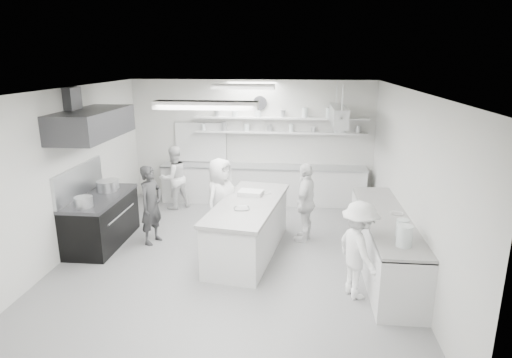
# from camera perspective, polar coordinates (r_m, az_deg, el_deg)

# --- Properties ---
(floor) EXTENTS (6.00, 7.00, 0.02)m
(floor) POSITION_cam_1_polar(r_m,az_deg,el_deg) (8.05, -3.21, -10.31)
(floor) COLOR #949496
(floor) RESTS_ON ground
(ceiling) EXTENTS (6.00, 7.00, 0.02)m
(ceiling) POSITION_cam_1_polar(r_m,az_deg,el_deg) (7.26, -3.57, 11.67)
(ceiling) COLOR white
(ceiling) RESTS_ON wall_back
(wall_back) EXTENTS (6.00, 0.04, 3.00)m
(wall_back) POSITION_cam_1_polar(r_m,az_deg,el_deg) (10.90, -0.52, 5.01)
(wall_back) COLOR beige
(wall_back) RESTS_ON floor
(wall_front) EXTENTS (6.00, 0.04, 3.00)m
(wall_front) POSITION_cam_1_polar(r_m,az_deg,el_deg) (4.32, -10.76, -12.35)
(wall_front) COLOR beige
(wall_front) RESTS_ON floor
(wall_left) EXTENTS (0.04, 7.00, 3.00)m
(wall_left) POSITION_cam_1_polar(r_m,az_deg,el_deg) (8.51, -23.77, 0.63)
(wall_left) COLOR beige
(wall_left) RESTS_ON floor
(wall_right) EXTENTS (0.04, 7.00, 3.00)m
(wall_right) POSITION_cam_1_polar(r_m,az_deg,el_deg) (7.65, 19.41, -0.49)
(wall_right) COLOR beige
(wall_right) RESTS_ON floor
(stove) EXTENTS (0.80, 1.80, 0.90)m
(stove) POSITION_cam_1_polar(r_m,az_deg,el_deg) (8.97, -19.57, -5.25)
(stove) COLOR black
(stove) RESTS_ON floor
(exhaust_hood) EXTENTS (0.85, 2.00, 0.50)m
(exhaust_hood) POSITION_cam_1_polar(r_m,az_deg,el_deg) (8.51, -20.73, 6.81)
(exhaust_hood) COLOR #3B3B3F
(exhaust_hood) RESTS_ON wall_left
(back_counter) EXTENTS (5.00, 0.60, 0.92)m
(back_counter) POSITION_cam_1_polar(r_m,az_deg,el_deg) (10.82, 0.90, -0.73)
(back_counter) COLOR silver
(back_counter) RESTS_ON floor
(shelf_lower) EXTENTS (4.20, 0.26, 0.04)m
(shelf_lower) POSITION_cam_1_polar(r_m,az_deg,el_deg) (10.67, 3.16, 6.13)
(shelf_lower) COLOR silver
(shelf_lower) RESTS_ON wall_back
(shelf_upper) EXTENTS (4.20, 0.26, 0.04)m
(shelf_upper) POSITION_cam_1_polar(r_m,az_deg,el_deg) (10.62, 3.19, 7.99)
(shelf_upper) COLOR silver
(shelf_upper) RESTS_ON wall_back
(pass_through_window) EXTENTS (1.30, 0.04, 1.00)m
(pass_through_window) POSITION_cam_1_polar(r_m,az_deg,el_deg) (11.10, -7.24, 4.82)
(pass_through_window) COLOR black
(pass_through_window) RESTS_ON wall_back
(wall_clock) EXTENTS (0.32, 0.05, 0.32)m
(wall_clock) POSITION_cam_1_polar(r_m,az_deg,el_deg) (10.70, 0.53, 9.96)
(wall_clock) COLOR beige
(wall_clock) RESTS_ON wall_back
(right_counter) EXTENTS (0.74, 3.30, 0.94)m
(right_counter) POSITION_cam_1_polar(r_m,az_deg,el_deg) (7.73, 16.51, -8.20)
(right_counter) COLOR silver
(right_counter) RESTS_ON floor
(pot_rack) EXTENTS (0.30, 1.60, 0.40)m
(pot_rack) POSITION_cam_1_polar(r_m,az_deg,el_deg) (9.66, 10.75, 8.18)
(pot_rack) COLOR #B5B8BC
(pot_rack) RESTS_ON ceiling
(light_fixture_front) EXTENTS (1.30, 0.25, 0.10)m
(light_fixture_front) POSITION_cam_1_polar(r_m,az_deg,el_deg) (5.50, -6.57, 9.61)
(light_fixture_front) COLOR silver
(light_fixture_front) RESTS_ON ceiling
(light_fixture_rear) EXTENTS (1.30, 0.25, 0.10)m
(light_fixture_rear) POSITION_cam_1_polar(r_m,az_deg,el_deg) (9.04, -1.72, 12.02)
(light_fixture_rear) COLOR silver
(light_fixture_rear) RESTS_ON ceiling
(prep_island) EXTENTS (1.33, 2.66, 0.94)m
(prep_island) POSITION_cam_1_polar(r_m,az_deg,el_deg) (8.05, -1.04, -6.56)
(prep_island) COLOR silver
(prep_island) RESTS_ON floor
(stove_pot) EXTENTS (0.39, 0.39, 0.25)m
(stove_pot) POSITION_cam_1_polar(r_m,az_deg,el_deg) (9.09, -18.99, -1.03)
(stove_pot) COLOR #B5B8BC
(stove_pot) RESTS_ON stove
(cook_stove) EXTENTS (0.54, 0.66, 1.55)m
(cook_stove) POSITION_cam_1_polar(r_m,az_deg,el_deg) (8.62, -13.58, -3.31)
(cook_stove) COLOR #2D2D2F
(cook_stove) RESTS_ON floor
(cook_back) EXTENTS (0.93, 0.92, 1.51)m
(cook_back) POSITION_cam_1_polar(r_m,az_deg,el_deg) (10.51, -10.71, 0.18)
(cook_back) COLOR white
(cook_back) RESTS_ON floor
(cook_island_left) EXTENTS (0.82, 0.96, 1.67)m
(cook_island_left) POSITION_cam_1_polar(r_m,az_deg,el_deg) (8.49, -4.67, -2.78)
(cook_island_left) COLOR white
(cook_island_left) RESTS_ON floor
(cook_island_right) EXTENTS (0.63, 0.99, 1.57)m
(cook_island_right) POSITION_cam_1_polar(r_m,az_deg,el_deg) (8.54, 6.54, -3.06)
(cook_island_right) COLOR white
(cook_island_right) RESTS_ON floor
(cook_right) EXTENTS (0.89, 1.11, 1.50)m
(cook_right) POSITION_cam_1_polar(r_m,az_deg,el_deg) (6.71, 13.32, -9.08)
(cook_right) COLOR white
(cook_right) RESTS_ON floor
(bowl_island_a) EXTENTS (0.32, 0.32, 0.07)m
(bowl_island_a) POSITION_cam_1_polar(r_m,az_deg,el_deg) (7.55, -1.88, -4.01)
(bowl_island_a) COLOR #B5B8BC
(bowl_island_a) RESTS_ON prep_island
(bowl_island_b) EXTENTS (0.28, 0.28, 0.07)m
(bowl_island_b) POSITION_cam_1_polar(r_m,az_deg,el_deg) (8.38, 1.21, -2.00)
(bowl_island_b) COLOR silver
(bowl_island_b) RESTS_ON prep_island
(bowl_right) EXTENTS (0.26, 0.26, 0.05)m
(bowl_right) POSITION_cam_1_polar(r_m,az_deg,el_deg) (7.71, 17.98, -4.42)
(bowl_right) COLOR silver
(bowl_right) RESTS_ON right_counter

